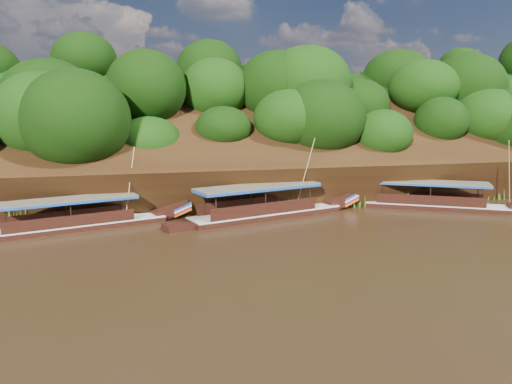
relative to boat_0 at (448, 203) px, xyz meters
The scene contains 6 objects.
ground 15.83m from the boat_0, 153.42° to the right, with size 160.00×160.00×0.00m, color black.
riverbank 21.15m from the boat_0, 132.14° to the left, with size 120.00×30.06×19.40m.
boat_0 is the anchor object (origin of this frame).
boat_1 14.87m from the boat_0, behind, with size 15.01×6.35×6.65m.
boat_2 28.71m from the boat_0, behind, with size 14.17×5.82×6.05m.
reeds 16.89m from the boat_0, behind, with size 51.04×2.28×2.14m.
Camera 1 is at (-11.40, -28.99, 8.71)m, focal length 35.00 mm.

